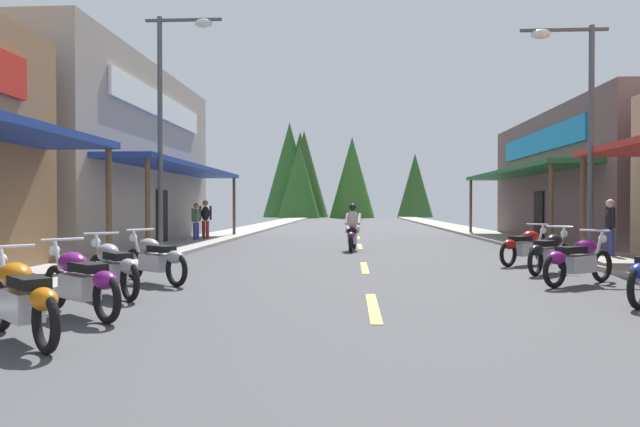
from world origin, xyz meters
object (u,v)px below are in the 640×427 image
at_px(motorcycle_parked_left_3, 155,258).
at_px(streetlamp_left, 171,103).
at_px(motorcycle_parked_left_0, 22,297).
at_px(motorcycle_parked_left_1, 80,280).
at_px(motorcycle_parked_right_5, 525,246).
at_px(pedestrian_by_shop, 205,218).
at_px(motorcycle_parked_left_2, 113,267).
at_px(rider_cruising_lead, 353,231).
at_px(streetlamp_right, 577,108).
at_px(motorcycle_parked_right_4, 550,251).
at_px(pedestrian_waiting, 610,225).
at_px(motorcycle_parked_right_3, 578,259).
at_px(pedestrian_browsing, 196,220).

bearing_deg(motorcycle_parked_left_3, streetlamp_left, -36.48).
height_order(motorcycle_parked_left_0, motorcycle_parked_left_1, same).
bearing_deg(motorcycle_parked_left_0, motorcycle_parked_right_5, -91.54).
bearing_deg(pedestrian_by_shop, motorcycle_parked_left_2, 22.70).
bearing_deg(rider_cruising_lead, motorcycle_parked_right_5, -129.55).
xyz_separation_m(streetlamp_right, pedestrian_by_shop, (-11.78, 8.61, -2.95)).
distance_m(streetlamp_left, motorcycle_parked_left_3, 6.47).
height_order(streetlamp_right, motorcycle_parked_right_4, streetlamp_right).
bearing_deg(streetlamp_left, motorcycle_parked_left_2, -80.10).
height_order(motorcycle_parked_left_3, pedestrian_by_shop, pedestrian_by_shop).
bearing_deg(pedestrian_waiting, motorcycle_parked_right_3, -114.16).
bearing_deg(motorcycle_parked_right_4, streetlamp_right, 6.47).
height_order(motorcycle_parked_right_5, motorcycle_parked_left_2, same).
xyz_separation_m(motorcycle_parked_left_0, motorcycle_parked_left_3, (-0.16, 4.62, 0.00)).
distance_m(motorcycle_parked_right_3, motorcycle_parked_left_1, 8.62).
bearing_deg(motorcycle_parked_left_3, rider_cruising_lead, -76.76).
relative_size(motorcycle_parked_right_3, motorcycle_parked_left_1, 1.03).
bearing_deg(motorcycle_parked_left_1, pedestrian_by_shop, -42.84).
relative_size(motorcycle_parked_left_0, motorcycle_parked_left_2, 1.02).
distance_m(motorcycle_parked_left_0, pedestrian_browsing, 16.74).
distance_m(streetlamp_left, motorcycle_parked_left_1, 9.19).
relative_size(streetlamp_right, motorcycle_parked_left_1, 3.47).
relative_size(motorcycle_parked_right_4, pedestrian_by_shop, 0.97).
bearing_deg(streetlamp_right, motorcycle_parked_left_0, -137.52).
relative_size(motorcycle_parked_right_3, motorcycle_parked_left_0, 1.08).
xyz_separation_m(motorcycle_parked_right_5, pedestrian_waiting, (2.78, 1.56, 0.48)).
bearing_deg(motorcycle_parked_left_2, motorcycle_parked_left_0, 142.50).
height_order(motorcycle_parked_left_1, pedestrian_waiting, pedestrian_waiting).
relative_size(motorcycle_parked_left_0, pedestrian_waiting, 0.99).
height_order(streetlamp_left, pedestrian_by_shop, streetlamp_left).
xyz_separation_m(rider_cruising_lead, pedestrian_waiting, (7.11, -2.66, 0.32)).
height_order(motorcycle_parked_right_4, pedestrian_by_shop, pedestrian_by_shop).
height_order(motorcycle_parked_left_0, pedestrian_browsing, pedestrian_browsing).
relative_size(motorcycle_parked_right_4, rider_cruising_lead, 0.78).
height_order(streetlamp_left, streetlamp_right, streetlamp_left).
xyz_separation_m(motorcycle_parked_left_0, pedestrian_browsing, (-2.69, 16.51, 0.44)).
xyz_separation_m(motorcycle_parked_right_4, motorcycle_parked_left_0, (-7.99, -6.66, 0.00)).
bearing_deg(motorcycle_parked_right_3, motorcycle_parked_right_4, 50.32).
height_order(rider_cruising_lead, pedestrian_browsing, pedestrian_browsing).
distance_m(motorcycle_parked_left_3, pedestrian_by_shop, 12.73).
height_order(motorcycle_parked_right_3, motorcycle_parked_left_3, same).
bearing_deg(motorcycle_parked_left_0, motorcycle_parked_left_3, -45.91).
bearing_deg(rider_cruising_lead, motorcycle_parked_right_4, -139.17).
relative_size(motorcycle_parked_right_4, pedestrian_browsing, 1.03).
relative_size(streetlamp_left, motorcycle_parked_left_2, 4.21).
distance_m(motorcycle_parked_left_0, rider_cruising_lead, 13.12).
distance_m(streetlamp_left, motorcycle_parked_left_0, 10.48).
relative_size(motorcycle_parked_right_5, motorcycle_parked_left_0, 1.03).
bearing_deg(pedestrian_waiting, rider_cruising_lead, 164.77).
xyz_separation_m(pedestrian_by_shop, pedestrian_waiting, (13.24, -7.19, -0.03)).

